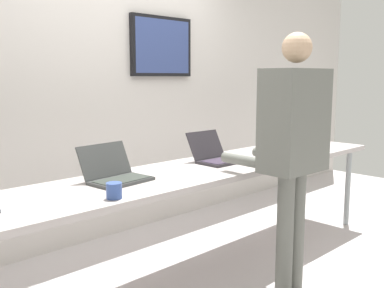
# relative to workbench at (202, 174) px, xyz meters

# --- Properties ---
(ground) EXTENTS (8.00, 8.00, 0.04)m
(ground) POSITION_rel_workbench_xyz_m (0.00, 0.00, -0.75)
(ground) COLOR #BDB6B6
(back_wall) EXTENTS (8.00, 0.11, 2.61)m
(back_wall) POSITION_rel_workbench_xyz_m (0.01, 1.13, 0.58)
(back_wall) COLOR silver
(back_wall) RESTS_ON ground
(workbench) EXTENTS (3.70, 0.70, 0.78)m
(workbench) POSITION_rel_workbench_xyz_m (0.00, 0.00, 0.00)
(workbench) COLOR #AFA5A3
(workbench) RESTS_ON ground
(equipment_box) EXTENTS (0.43, 0.30, 0.32)m
(equipment_box) POSITION_rel_workbench_xyz_m (1.59, 0.15, 0.20)
(equipment_box) COLOR slate
(equipment_box) RESTS_ON workbench
(laptop_station_1) EXTENTS (0.40, 0.35, 0.22)m
(laptop_station_1) POSITION_rel_workbench_xyz_m (-0.69, 0.08, 0.10)
(laptop_station_1) COLOR #3B3D3C
(laptop_station_1) RESTS_ON workbench
(laptop_station_2) EXTENTS (0.33, 0.35, 0.22)m
(laptop_station_2) POSITION_rel_workbench_xyz_m (0.22, 0.07, 0.10)
(laptop_station_2) COLOR #282529
(laptop_station_2) RESTS_ON workbench
(laptop_station_3) EXTENTS (0.37, 0.35, 0.22)m
(laptop_station_3) POSITION_rel_workbench_xyz_m (1.14, 0.07, 0.10)
(laptop_station_3) COLOR black
(laptop_station_3) RESTS_ON workbench
(person) EXTENTS (0.45, 0.59, 1.69)m
(person) POSITION_rel_workbench_xyz_m (0.19, -0.62, 0.29)
(person) COLOR #63645E
(person) RESTS_ON ground
(coffee_mug) EXTENTS (0.08, 0.08, 0.09)m
(coffee_mug) POSITION_rel_workbench_xyz_m (-0.92, -0.25, 0.09)
(coffee_mug) COLOR #334E97
(coffee_mug) RESTS_ON workbench
(paper_sheet) EXTENTS (0.24, 0.32, 0.00)m
(paper_sheet) POSITION_rel_workbench_xyz_m (0.52, -0.17, 0.05)
(paper_sheet) COLOR white
(paper_sheet) RESTS_ON workbench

